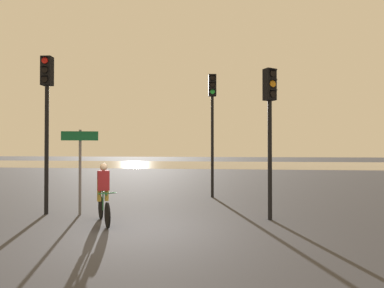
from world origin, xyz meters
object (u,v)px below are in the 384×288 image
object	(u,v)px
direction_sign_post	(80,159)
cyclist	(104,193)
traffic_light_center	(212,113)
traffic_light_near_right	(270,115)
traffic_light_near_left	(47,105)

from	to	relation	value
direction_sign_post	cyclist	bearing A→B (deg)	130.13
traffic_light_center	direction_sign_post	distance (m)	5.67
direction_sign_post	cyclist	xyz separation A→B (m)	(1.12, -0.87, -0.88)
traffic_light_near_right	traffic_light_center	bearing A→B (deg)	-97.66
cyclist	traffic_light_center	bearing A→B (deg)	-153.42
traffic_light_near_left	traffic_light_center	distance (m)	6.21
direction_sign_post	traffic_light_near_right	bearing A→B (deg)	167.90
traffic_light_near_left	direction_sign_post	bearing A→B (deg)	179.12
traffic_light_near_right	traffic_light_near_left	size ratio (longest dim) A/B	0.88
traffic_light_center	direction_sign_post	size ratio (longest dim) A/B	1.96
traffic_light_center	cyclist	size ratio (longest dim) A/B	3.15
traffic_light_center	direction_sign_post	bearing A→B (deg)	36.05
traffic_light_near_right	traffic_light_near_left	world-z (taller)	traffic_light_near_left
traffic_light_near_right	direction_sign_post	xyz separation A→B (m)	(-5.69, 0.01, -1.30)
traffic_light_near_right	cyclist	xyz separation A→B (m)	(-4.57, -0.86, -2.18)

